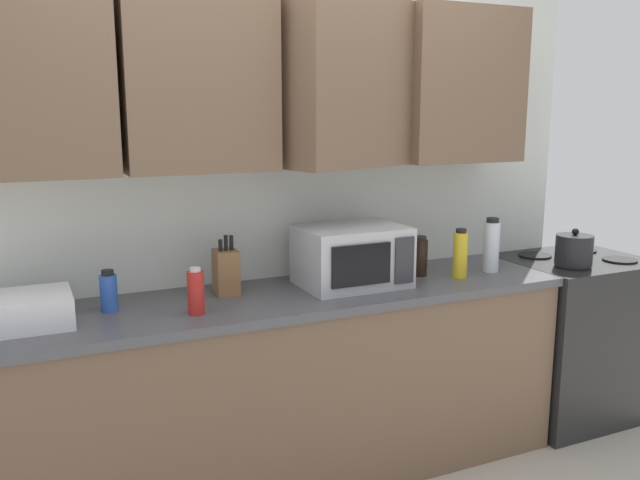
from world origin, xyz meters
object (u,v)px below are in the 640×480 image
(kettle, at_px, (574,250))
(bottle_blue_cleaner, at_px, (109,292))
(stove_range, at_px, (571,336))
(bottle_yellow_mustard, at_px, (460,254))
(bottle_soy_dark, at_px, (420,257))
(microwave, at_px, (352,256))
(bottle_clear_tall, at_px, (491,246))
(knife_block, at_px, (226,271))
(dish_rack, at_px, (19,311))
(bottle_red_sauce, at_px, (196,292))

(kettle, relative_size, bottle_blue_cleaner, 1.13)
(bottle_blue_cleaner, bearing_deg, stove_range, -1.80)
(bottle_yellow_mustard, height_order, bottle_soy_dark, bottle_yellow_mustard)
(microwave, bearing_deg, bottle_soy_dark, 3.20)
(microwave, distance_m, bottle_soy_dark, 0.39)
(microwave, xyz_separation_m, bottle_clear_tall, (0.77, -0.06, -0.01))
(knife_block, bearing_deg, bottle_yellow_mustard, -9.70)
(microwave, bearing_deg, stove_range, -1.16)
(dish_rack, height_order, bottle_clear_tall, bottle_clear_tall)
(knife_block, height_order, bottle_blue_cleaner, knife_block)
(bottle_clear_tall, bearing_deg, bottle_blue_cleaner, 176.76)
(knife_block, distance_m, bottle_clear_tall, 1.35)
(bottle_clear_tall, bearing_deg, stove_range, 2.55)
(bottle_blue_cleaner, height_order, bottle_red_sauce, bottle_red_sauce)
(kettle, relative_size, dish_rack, 0.51)
(dish_rack, distance_m, knife_block, 0.85)
(dish_rack, xyz_separation_m, bottle_yellow_mustard, (1.97, -0.09, 0.06))
(bottle_yellow_mustard, relative_size, bottle_red_sauce, 1.27)
(bottle_yellow_mustard, bearing_deg, knife_block, 170.30)
(stove_range, bearing_deg, bottle_red_sauce, -177.14)
(microwave, bearing_deg, knife_block, 170.38)
(microwave, bearing_deg, bottle_red_sauce, -170.05)
(kettle, xyz_separation_m, bottle_red_sauce, (-1.99, 0.03, -0.00))
(kettle, distance_m, bottle_soy_dark, 0.85)
(kettle, relative_size, bottle_soy_dark, 0.98)
(microwave, relative_size, bottle_soy_dark, 2.42)
(stove_range, bearing_deg, bottle_soy_dark, 177.14)
(bottle_clear_tall, bearing_deg, kettle, -14.11)
(microwave, height_order, bottle_blue_cleaner, microwave)
(knife_block, xyz_separation_m, bottle_soy_dark, (0.97, -0.08, -0.01))
(microwave, bearing_deg, bottle_yellow_mustard, -9.79)
(bottle_yellow_mustard, bearing_deg, bottle_red_sauce, -178.19)
(bottle_soy_dark, bearing_deg, bottle_clear_tall, -11.55)
(kettle, distance_m, bottle_yellow_mustard, 0.67)
(bottle_soy_dark, bearing_deg, dish_rack, -179.06)
(knife_block, distance_m, bottle_blue_cleaner, 0.51)
(dish_rack, relative_size, bottle_clear_tall, 1.38)
(bottle_blue_cleaner, xyz_separation_m, bottle_soy_dark, (1.48, -0.03, 0.01))
(dish_rack, distance_m, bottle_yellow_mustard, 1.97)
(bottle_red_sauce, bearing_deg, dish_rack, 168.84)
(knife_block, bearing_deg, dish_rack, -172.85)
(stove_range, distance_m, kettle, 0.58)
(bottle_clear_tall, relative_size, bottle_soy_dark, 1.39)
(bottle_red_sauce, bearing_deg, stove_range, 2.86)
(dish_rack, relative_size, bottle_soy_dark, 1.92)
(bottle_yellow_mustard, bearing_deg, bottle_soy_dark, 143.56)
(kettle, height_order, bottle_yellow_mustard, bottle_yellow_mustard)
(knife_block, height_order, bottle_soy_dark, knife_block)
(microwave, height_order, bottle_yellow_mustard, microwave)
(stove_range, relative_size, bottle_yellow_mustard, 3.75)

